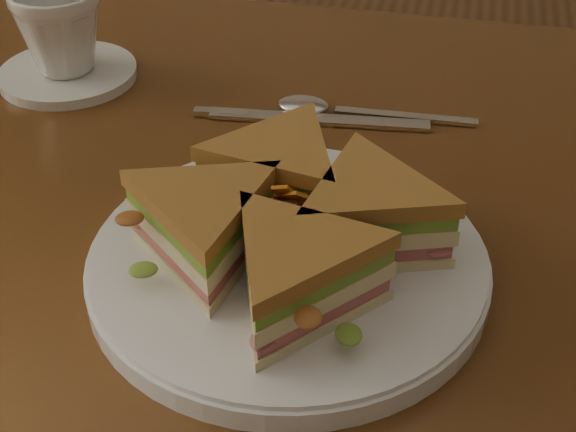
# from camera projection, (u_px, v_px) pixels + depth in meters

# --- Properties ---
(table) EXTENTS (1.20, 0.80, 0.75)m
(table) POSITION_uv_depth(u_px,v_px,m) (241.00, 294.00, 0.69)
(table) COLOR #3C210D
(table) RESTS_ON ground
(plate) EXTENTS (0.28, 0.28, 0.02)m
(plate) POSITION_uv_depth(u_px,v_px,m) (288.00, 264.00, 0.56)
(plate) COLOR silver
(plate) RESTS_ON table
(sandwich_wedges) EXTENTS (0.26, 0.26, 0.06)m
(sandwich_wedges) POSITION_uv_depth(u_px,v_px,m) (288.00, 222.00, 0.53)
(sandwich_wedges) COLOR beige
(sandwich_wedges) RESTS_ON plate
(crisps_mound) EXTENTS (0.09, 0.09, 0.05)m
(crisps_mound) POSITION_uv_depth(u_px,v_px,m) (288.00, 227.00, 0.54)
(crisps_mound) COLOR #CA6B19
(crisps_mound) RESTS_ON plate
(spoon) EXTENTS (0.18, 0.03, 0.01)m
(spoon) POSITION_uv_depth(u_px,v_px,m) (328.00, 108.00, 0.74)
(spoon) COLOR silver
(spoon) RESTS_ON table
(knife) EXTENTS (0.22, 0.04, 0.00)m
(knife) POSITION_uv_depth(u_px,v_px,m) (303.00, 119.00, 0.73)
(knife) COLOR silver
(knife) RESTS_ON table
(saucer) EXTENTS (0.14, 0.14, 0.01)m
(saucer) POSITION_uv_depth(u_px,v_px,m) (68.00, 74.00, 0.80)
(saucer) COLOR silver
(saucer) RESTS_ON table
(coffee_cup) EXTENTS (0.10, 0.10, 0.08)m
(coffee_cup) POSITION_uv_depth(u_px,v_px,m) (60.00, 31.00, 0.77)
(coffee_cup) COLOR silver
(coffee_cup) RESTS_ON saucer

